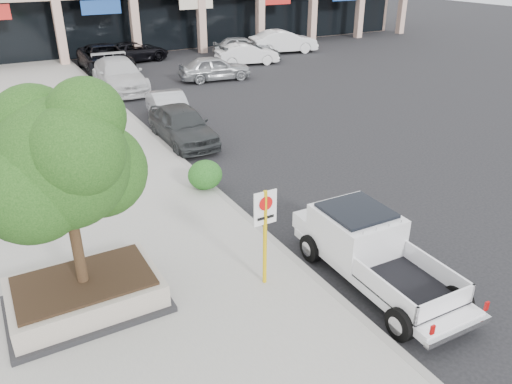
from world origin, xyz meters
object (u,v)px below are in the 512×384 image
Objects in this scene: planter_tree at (68,160)px; lot_car_d at (134,52)px; no_parking_sign at (265,225)px; curb_car_d at (105,59)px; lot_car_b at (247,54)px; curb_car_a at (182,125)px; pickup_truck at (379,255)px; curb_car_b at (169,108)px; curb_car_c at (119,75)px; planter at (86,294)px; lot_car_e at (242,46)px; lot_car_f at (283,42)px; lot_car_c at (249,53)px; lot_car_a at (215,68)px.

lot_car_d is (8.74, 25.58, -2.74)m from planter_tree.
no_parking_sign is at bearing 162.16° from lot_car_d.
no_parking_sign is 0.47× the size of lot_car_d.
curb_car_d reaches higher than lot_car_b.
curb_car_a is at bearing 152.91° from lot_car_b.
lot_car_b is at bearing 62.47° from no_parking_sign.
pickup_truck reaches higher than lot_car_d.
curb_car_c is at bearing 99.45° from curb_car_b.
no_parking_sign is 0.53× the size of curb_car_a.
planter is at bearing -104.21° from curb_car_c.
lot_car_e is at bearing 57.38° from curb_car_b.
lot_car_d is (8.88, 25.74, 0.20)m from planter.
lot_car_f is at bearing 48.49° from curb_car_b.
curb_car_c is 10.27m from lot_car_c.
curb_car_d is (6.33, 23.34, 0.36)m from planter.
curb_car_d is at bearing 74.81° from planter.
lot_car_f reaches higher than planter.
planter_tree is 0.82× the size of pickup_truck.
lot_car_d is at bearing 25.96° from lot_car_a.
lot_car_f reaches higher than lot_car_c.
no_parking_sign is at bearing -19.23° from planter_tree.
planter_tree reaches higher than curb_car_b.
planter_tree is 19.34m from curb_car_c.
lot_car_b is 0.69m from lot_car_c.
pickup_truck reaches higher than curb_car_b.
planter_tree is at bearing 159.39° from pickup_truck.
lot_car_b is at bearing 54.05° from planter.
lot_car_c is at bearing 62.08° from no_parking_sign.
curb_car_a is at bearing 162.44° from lot_car_d.
planter_tree is at bearing 154.20° from lot_car_d.
curb_car_b is 0.96× the size of lot_car_b.
curb_car_c reaches higher than curb_car_b.
lot_car_f reaches higher than lot_car_b.
curb_car_c is 5.56m from lot_car_a.
curb_car_b is (6.03, 11.35, -2.75)m from planter_tree.
planter_tree reaches higher than lot_car_e.
curb_car_a is (-0.33, 11.02, -0.02)m from pickup_truck.
lot_car_d reaches higher than curb_car_b.
curb_car_b is at bearing 78.98° from no_parking_sign.
curb_car_a is (5.56, 8.64, -2.67)m from planter_tree.
planter is at bearing -131.03° from planter_tree.
lot_car_b is (15.08, 20.82, -2.72)m from planter_tree.
planter_tree is at bearing -110.95° from curb_car_b.
lot_car_e is at bearing 55.54° from planter.
lot_car_e is (1.03, 2.70, 0.03)m from lot_car_b.
lot_car_e is (4.85, 5.75, 0.00)m from lot_car_a.
pickup_truck is (6.03, -2.23, 0.29)m from planter.
curb_car_c is at bearing 107.26° from lot_car_c.
pickup_truck is 1.21× the size of curb_car_b.
planter is at bearing -111.15° from curb_car_b.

